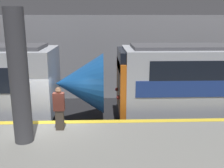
{
  "coord_description": "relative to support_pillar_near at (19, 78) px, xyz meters",
  "views": [
    {
      "loc": [
        1.98,
        -9.5,
        4.89
      ],
      "look_at": [
        2.36,
        0.88,
        2.24
      ],
      "focal_mm": 42.0,
      "sensor_mm": 36.0,
      "label": 1
    }
  ],
  "objects": [
    {
      "name": "platform",
      "position": [
        0.56,
        -0.52,
        -2.59
      ],
      "size": [
        40.0,
        4.39,
        1.03
      ],
      "color": "slate",
      "rests_on": "ground"
    },
    {
      "name": "station_rear_barrier",
      "position": [
        0.56,
        7.86,
        -0.59
      ],
      "size": [
        50.0,
        0.15,
        5.02
      ],
      "color": "#939399",
      "rests_on": "ground"
    },
    {
      "name": "ground_plane",
      "position": [
        0.56,
        1.67,
        -3.1
      ],
      "size": [
        120.0,
        120.0,
        0.0
      ],
      "primitive_type": "plane",
      "color": "black"
    },
    {
      "name": "support_pillar_near",
      "position": [
        0.0,
        0.0,
        0.0
      ],
      "size": [
        0.59,
        0.59,
        4.17
      ],
      "color": "#47474C",
      "rests_on": "platform"
    },
    {
      "name": "person_waiting",
      "position": [
        1.01,
        0.86,
        -1.27
      ],
      "size": [
        0.38,
        0.24,
        1.56
      ],
      "color": "#473D33",
      "rests_on": "platform"
    }
  ]
}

